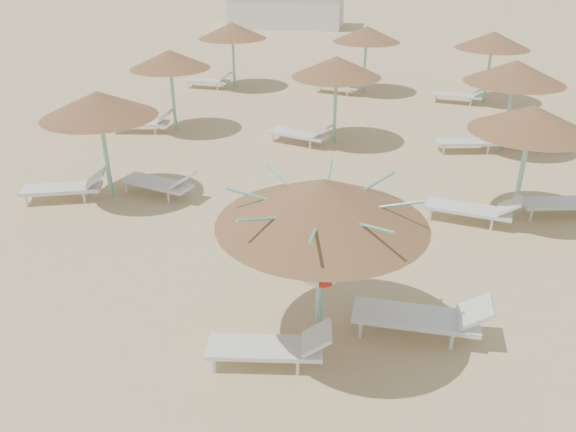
# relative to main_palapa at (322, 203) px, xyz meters

# --- Properties ---
(ground) EXTENTS (120.00, 120.00, 0.00)m
(ground) POSITION_rel_main_palapa_xyz_m (-0.41, 0.31, -2.46)
(ground) COLOR tan
(ground) RESTS_ON ground
(main_palapa) EXTENTS (3.17, 3.17, 2.84)m
(main_palapa) POSITION_rel_main_palapa_xyz_m (0.00, 0.00, 0.00)
(main_palapa) COLOR #72C7AE
(main_palapa) RESTS_ON ground
(lounger_main_a) EXTENTS (1.96, 0.80, 0.69)m
(lounger_main_a) POSITION_rel_main_palapa_xyz_m (-0.62, -0.71, -2.13)
(lounger_main_a) COLOR silver
(lounger_main_a) RESTS_ON ground
(lounger_main_b) EXTENTS (2.22, 0.76, 0.80)m
(lounger_main_b) POSITION_rel_main_palapa_xyz_m (1.69, 0.36, -2.08)
(lounger_main_b) COLOR silver
(lounger_main_b) RESTS_ON ground
(palapa_field) EXTENTS (18.94, 14.67, 2.72)m
(palapa_field) POSITION_rel_main_palapa_xyz_m (0.39, 10.77, -0.14)
(palapa_field) COLOR #72C7AE
(palapa_field) RESTS_ON ground
(service_hut) EXTENTS (8.40, 4.40, 3.25)m
(service_hut) POSITION_rel_main_palapa_xyz_m (-6.41, 35.31, -0.82)
(service_hut) COLOR silver
(service_hut) RESTS_ON ground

